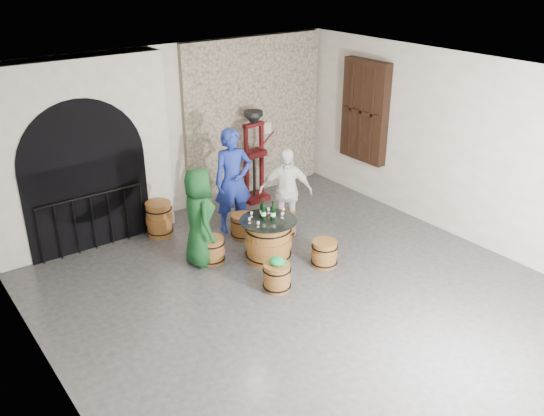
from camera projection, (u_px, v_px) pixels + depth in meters
ground at (308, 301)px, 8.46m from camera, size 8.00×8.00×0.00m
wall_back at (173, 132)px, 10.72m from camera, size 8.00×0.00×8.00m
wall_left at (51, 283)px, 5.90m from camera, size 0.00×8.00×8.00m
wall_right at (470, 151)px, 9.70m from camera, size 0.00×8.00×8.00m
ceiling at (315, 83)px, 7.14m from camera, size 8.00×8.00×0.00m
stone_facing_panel at (254, 117)px, 11.66m from camera, size 3.20×0.12×3.18m
arched_opening at (78, 157)px, 9.51m from camera, size 3.10×0.60×3.19m
shuttered_window at (365, 111)px, 11.30m from camera, size 0.23×1.10×2.00m
barrel_table at (268, 240)px, 9.44m from camera, size 0.93×0.93×0.72m
barrel_stool_left at (212, 250)px, 9.43m from camera, size 0.44×0.44×0.43m
barrel_stool_far at (243, 226)px, 10.24m from camera, size 0.44×0.44×0.43m
barrel_stool_right at (284, 224)px, 10.31m from camera, size 0.44×0.44×0.43m
barrel_stool_near_right at (324, 253)px, 9.32m from camera, size 0.44×0.44×0.43m
barrel_stool_near_left at (277, 277)px, 8.66m from camera, size 0.44×0.44×0.43m
green_cap at (277, 261)px, 8.55m from camera, size 0.26×0.22×0.12m
person_green at (199, 217)px, 9.16m from camera, size 0.67×0.89×1.63m
person_blue at (233, 181)px, 10.22m from camera, size 0.79×0.62×1.91m
person_white at (286, 192)px, 10.17m from camera, size 0.98×0.89×1.60m
wine_bottle_left at (264, 212)px, 9.26m from camera, size 0.08×0.08×0.32m
wine_bottle_center at (273, 212)px, 9.24m from camera, size 0.08×0.08×0.32m
wine_bottle_right at (262, 210)px, 9.33m from camera, size 0.08×0.08×0.32m
tasting_glass_a at (258, 224)px, 9.03m from camera, size 0.05×0.05×0.10m
tasting_glass_b at (283, 210)px, 9.51m from camera, size 0.05×0.05×0.10m
tasting_glass_c at (251, 214)px, 9.37m from camera, size 0.05×0.05×0.10m
tasting_glass_d at (268, 211)px, 9.50m from camera, size 0.05×0.05×0.10m
tasting_glass_e at (282, 215)px, 9.34m from camera, size 0.05×0.05×0.10m
tasting_glass_f at (249, 221)px, 9.15m from camera, size 0.05×0.05×0.10m
side_barrel at (159, 219)px, 10.26m from camera, size 0.48×0.48×0.64m
corking_press at (254, 149)px, 11.40m from camera, size 0.78×0.45×1.86m
control_box at (266, 128)px, 11.84m from camera, size 0.18×0.10×0.22m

